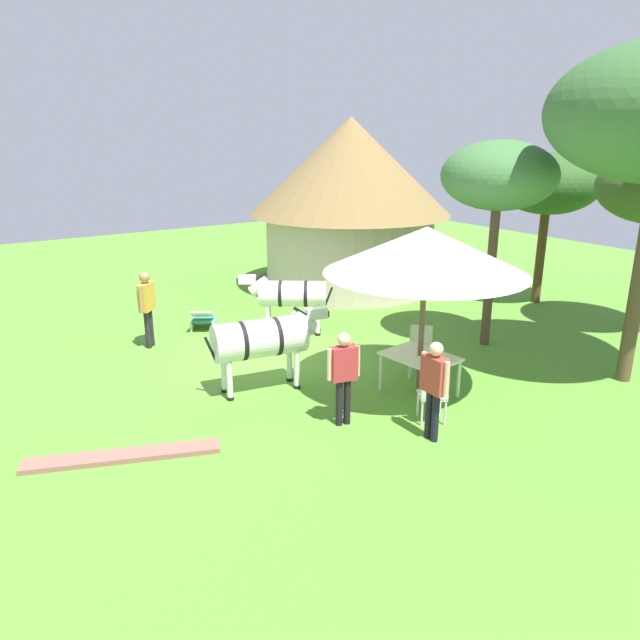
# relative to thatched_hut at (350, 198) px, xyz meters

# --- Properties ---
(ground_plane) EXTENTS (36.00, 36.00, 0.00)m
(ground_plane) POSITION_rel_thatched_hut_xyz_m (3.89, -4.86, -2.72)
(ground_plane) COLOR #558E30
(thatched_hut) EXTENTS (5.98, 5.98, 5.03)m
(thatched_hut) POSITION_rel_thatched_hut_xyz_m (0.00, 0.00, 0.00)
(thatched_hut) COLOR beige
(thatched_hut) RESTS_ON ground_plane
(shade_umbrella) EXTENTS (3.54, 3.54, 3.06)m
(shade_umbrella) POSITION_rel_thatched_hut_xyz_m (7.08, -3.65, -0.06)
(shade_umbrella) COLOR brown
(shade_umbrella) RESTS_ON ground_plane
(patio_dining_table) EXTENTS (1.36, 1.08, 0.74)m
(patio_dining_table) POSITION_rel_thatched_hut_xyz_m (7.08, -3.65, -2.06)
(patio_dining_table) COLOR silver
(patio_dining_table) RESTS_ON ground_plane
(patio_chair_west_end) EXTENTS (0.59, 0.60, 0.90)m
(patio_chair_west_end) POSITION_rel_thatched_hut_xyz_m (8.07, -4.27, -2.20)
(patio_chair_west_end) COLOR silver
(patio_chair_west_end) RESTS_ON ground_plane
(patio_chair_near_hut) EXTENTS (0.61, 0.61, 0.90)m
(patio_chair_near_hut) POSITION_rel_thatched_hut_xyz_m (6.24, -2.84, -2.20)
(patio_chair_near_hut) COLOR silver
(patio_chair_near_hut) RESTS_ON ground_plane
(guest_beside_umbrella) EXTENTS (0.58, 0.22, 1.60)m
(guest_beside_umbrella) POSITION_rel_thatched_hut_xyz_m (8.46, -4.67, -1.76)
(guest_beside_umbrella) COLOR black
(guest_beside_umbrella) RESTS_ON ground_plane
(guest_behind_table) EXTENTS (0.28, 0.56, 1.58)m
(guest_behind_table) POSITION_rel_thatched_hut_xyz_m (7.29, -5.52, -1.77)
(guest_behind_table) COLOR black
(guest_behind_table) RESTS_ON ground_plane
(standing_watcher) EXTENTS (0.48, 0.47, 1.71)m
(standing_watcher) POSITION_rel_thatched_hut_xyz_m (1.91, -6.92, -1.69)
(standing_watcher) COLOR black
(standing_watcher) RESTS_ON ground_plane
(striped_lounge_chair) EXTENTS (0.98, 0.87, 0.58)m
(striped_lounge_chair) POSITION_rel_thatched_hut_xyz_m (1.42, -5.44, -2.47)
(striped_lounge_chair) COLOR #2F8C6D
(striped_lounge_chair) RESTS_ON ground_plane
(zebra_nearest_camera) EXTENTS (0.99, 2.35, 1.54)m
(zebra_nearest_camera) POSITION_rel_thatched_hut_xyz_m (5.36, -5.93, -1.72)
(zebra_nearest_camera) COLOR silver
(zebra_nearest_camera) RESTS_ON ground_plane
(zebra_by_umbrella) EXTENTS (1.50, 1.91, 1.49)m
(zebra_by_umbrella) POSITION_rel_thatched_hut_xyz_m (2.83, -3.82, -1.77)
(zebra_by_umbrella) COLOR silver
(zebra_by_umbrella) RESTS_ON ground_plane
(acacia_tree_right_background) EXTENTS (2.41, 2.41, 4.44)m
(acacia_tree_right_background) POSITION_rel_thatched_hut_xyz_m (5.94, -0.58, 0.97)
(acacia_tree_right_background) COLOR brown
(acacia_tree_right_background) RESTS_ON ground_plane
(acacia_tree_far_lawn) EXTENTS (2.70, 2.70, 4.09)m
(acacia_tree_far_lawn) POSITION_rel_thatched_hut_xyz_m (4.36, 3.34, 0.53)
(acacia_tree_far_lawn) COLOR #513819
(acacia_tree_far_lawn) RESTS_ON ground_plane
(brick_patio_kerb) EXTENTS (1.34, 2.74, 0.08)m
(brick_patio_kerb) POSITION_rel_thatched_hut_xyz_m (6.37, -8.83, -2.68)
(brick_patio_kerb) COLOR #956052
(brick_patio_kerb) RESTS_ON ground_plane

